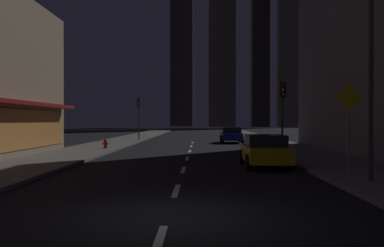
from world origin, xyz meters
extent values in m
cube|color=black|center=(0.00, 32.00, -0.05)|extent=(78.00, 136.00, 0.10)
cube|color=#605E59|center=(7.00, 32.00, 0.07)|extent=(4.00, 76.00, 0.15)
cube|color=#605E59|center=(-7.00, 32.00, 0.07)|extent=(4.00, 76.00, 0.15)
cube|color=silver|center=(0.00, -2.00, 0.01)|extent=(0.16, 2.20, 0.01)
cube|color=silver|center=(0.00, 3.20, 0.01)|extent=(0.16, 2.20, 0.01)
cube|color=silver|center=(0.00, 8.40, 0.01)|extent=(0.16, 2.20, 0.01)
cube|color=silver|center=(0.00, 13.60, 0.01)|extent=(0.16, 2.20, 0.01)
cube|color=silver|center=(0.00, 18.80, 0.01)|extent=(0.16, 2.20, 0.01)
cube|color=silver|center=(0.00, 24.00, 0.01)|extent=(0.16, 2.20, 0.01)
cube|color=silver|center=(0.00, 29.20, 0.01)|extent=(0.16, 2.20, 0.01)
cube|color=#403D30|center=(-5.86, 137.95, 35.16)|extent=(7.88, 6.65, 70.32)
cube|color=#615C48|center=(7.78, 126.79, 28.48)|extent=(8.53, 8.53, 56.97)
cube|color=#2E2B22|center=(19.44, 120.91, 38.19)|extent=(5.43, 5.41, 76.37)
cube|color=#5F5A47|center=(27.38, 114.56, 33.18)|extent=(6.25, 8.34, 66.36)
cube|color=gold|center=(3.60, 9.55, 0.61)|extent=(1.80, 4.20, 0.65)
cube|color=black|center=(3.60, 9.35, 1.17)|extent=(1.64, 2.00, 0.55)
cylinder|color=black|center=(2.72, 10.95, 0.34)|extent=(0.22, 0.68, 0.68)
cylinder|color=black|center=(4.48, 10.95, 0.34)|extent=(0.22, 0.68, 0.68)
cylinder|color=black|center=(2.72, 8.15, 0.34)|extent=(0.22, 0.68, 0.68)
cylinder|color=black|center=(4.48, 8.15, 0.34)|extent=(0.22, 0.68, 0.68)
sphere|color=white|center=(3.05, 11.60, 0.67)|extent=(0.18, 0.18, 0.18)
sphere|color=white|center=(4.15, 11.60, 0.67)|extent=(0.18, 0.18, 0.18)
cube|color=navy|center=(3.60, 29.33, 0.61)|extent=(1.80, 4.20, 0.65)
cube|color=black|center=(3.60, 29.13, 1.17)|extent=(1.64, 2.00, 0.55)
cylinder|color=black|center=(2.72, 30.73, 0.34)|extent=(0.22, 0.68, 0.68)
cylinder|color=black|center=(4.48, 30.73, 0.34)|extent=(0.22, 0.68, 0.68)
cylinder|color=black|center=(2.72, 27.93, 0.34)|extent=(0.22, 0.68, 0.68)
cylinder|color=black|center=(4.48, 27.93, 0.34)|extent=(0.22, 0.68, 0.68)
sphere|color=white|center=(3.05, 31.38, 0.67)|extent=(0.18, 0.18, 0.18)
sphere|color=white|center=(4.15, 31.38, 0.67)|extent=(0.18, 0.18, 0.18)
cylinder|color=red|center=(-5.90, 19.59, 0.43)|extent=(0.22, 0.22, 0.55)
sphere|color=red|center=(-5.90, 19.59, 0.70)|extent=(0.21, 0.21, 0.21)
cylinder|color=red|center=(-5.90, 19.59, 0.18)|extent=(0.30, 0.30, 0.06)
cylinder|color=red|center=(-6.06, 19.59, 0.45)|extent=(0.10, 0.10, 0.10)
cylinder|color=red|center=(-5.74, 19.59, 0.45)|extent=(0.10, 0.10, 0.10)
cylinder|color=#2D2D2D|center=(5.50, 15.17, 2.25)|extent=(0.12, 0.12, 4.20)
cube|color=black|center=(5.50, 14.97, 3.85)|extent=(0.32, 0.24, 0.90)
sphere|color=red|center=(5.50, 14.84, 4.13)|extent=(0.18, 0.18, 0.18)
sphere|color=#F2B20C|center=(5.50, 14.84, 3.85)|extent=(0.18, 0.18, 0.18)
sphere|color=#19D833|center=(5.50, 14.84, 3.57)|extent=(0.18, 0.18, 0.18)
cylinder|color=#2D2D2D|center=(-5.50, 32.62, 2.25)|extent=(0.12, 0.12, 4.20)
cube|color=black|center=(-5.50, 32.42, 3.85)|extent=(0.32, 0.24, 0.90)
sphere|color=red|center=(-5.50, 32.29, 4.13)|extent=(0.18, 0.18, 0.18)
sphere|color=#F2B20C|center=(-5.50, 32.29, 3.85)|extent=(0.18, 0.18, 0.18)
sphere|color=#19D833|center=(-5.50, 32.29, 3.57)|extent=(0.18, 0.18, 0.18)
cylinder|color=#38383D|center=(6.20, 4.39, 3.40)|extent=(0.16, 0.16, 6.50)
cylinder|color=slate|center=(5.60, 4.68, 1.35)|extent=(0.08, 0.08, 2.40)
cube|color=yellow|center=(5.60, 4.65, 2.85)|extent=(0.91, 0.03, 0.91)
camera|label=1|loc=(0.71, -9.00, 2.09)|focal=38.63mm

